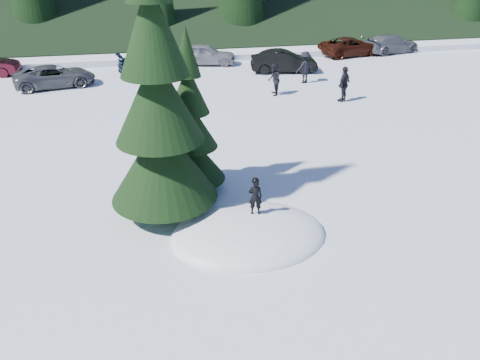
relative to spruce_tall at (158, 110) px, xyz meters
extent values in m
plane|color=white|center=(2.20, -1.80, -3.32)|extent=(200.00, 200.00, 0.00)
ellipsoid|color=white|center=(2.20, -1.80, -3.32)|extent=(4.48, 3.52, 0.96)
cylinder|color=#311E10|center=(0.00, 0.00, -2.62)|extent=(0.38, 0.38, 1.40)
cone|color=black|center=(0.00, 0.00, -1.53)|extent=(3.20, 3.20, 2.46)
cone|color=black|center=(0.00, 0.00, 0.33)|extent=(2.54, 2.54, 2.46)
cone|color=black|center=(0.00, 0.00, 2.19)|extent=(1.88, 1.88, 2.46)
cylinder|color=#311E10|center=(1.00, 1.40, -2.82)|extent=(0.26, 0.26, 1.00)
cone|color=black|center=(1.00, 1.40, -2.16)|extent=(2.20, 2.20, 1.52)
cone|color=black|center=(1.00, 1.40, -1.01)|extent=(1.75, 1.75, 1.52)
cone|color=black|center=(1.00, 1.40, 0.14)|extent=(1.29, 1.29, 1.52)
cone|color=black|center=(1.00, 1.40, 1.29)|extent=(0.84, 0.84, 1.52)
imported|color=black|center=(2.48, -1.42, -2.30)|extent=(0.44, 0.33, 1.08)
imported|color=black|center=(6.68, 11.49, -2.45)|extent=(0.80, 0.95, 1.73)
imported|color=black|center=(9.95, 9.64, -2.40)|extent=(1.12, 1.03, 1.84)
imported|color=black|center=(9.16, 13.59, -2.39)|extent=(1.35, 1.01, 1.85)
imported|color=#494B50|center=(-5.29, 15.76, -2.69)|extent=(4.83, 2.97, 1.25)
imported|color=black|center=(0.53, 17.93, -2.65)|extent=(4.88, 2.71, 1.34)
imported|color=gray|center=(4.04, 19.48, -2.61)|extent=(4.40, 2.48, 1.41)
imported|color=black|center=(8.71, 16.36, -2.62)|extent=(4.44, 2.18, 1.40)
imported|color=black|center=(15.05, 20.23, -2.66)|extent=(5.11, 3.13, 1.32)
imported|color=#575860|center=(18.47, 20.48, -2.65)|extent=(4.94, 2.95, 1.34)
camera|label=1|loc=(-0.38, -12.73, 4.13)|focal=35.00mm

